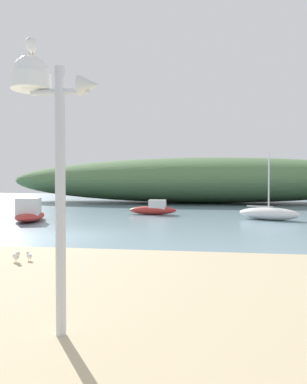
{
  "coord_description": "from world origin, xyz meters",
  "views": [
    {
      "loc": [
        5.56,
        -13.16,
        1.99
      ],
      "look_at": [
        2.28,
        7.89,
        1.52
      ],
      "focal_mm": 34.02,
      "sensor_mm": 36.0,
      "label": 1
    }
  ],
  "objects_px": {
    "mast_structure": "(43,109)",
    "seagull_by_mast": "(29,255)",
    "motorboat_off_point": "(30,213)",
    "motorboat_near_shore": "(154,209)",
    "seagull_upper_strand": "(16,256)",
    "seagull_on_radar": "(31,44)",
    "sailboat_by_sandbar": "(269,213)"
  },
  "relations": [
    {
      "from": "seagull_by_mast",
      "to": "sailboat_by_sandbar",
      "type": "bearing_deg",
      "value": 60.29
    },
    {
      "from": "seagull_by_mast",
      "to": "seagull_upper_strand",
      "type": "relative_size",
      "value": 0.78
    },
    {
      "from": "mast_structure",
      "to": "motorboat_near_shore",
      "type": "distance_m",
      "value": 19.5
    },
    {
      "from": "mast_structure",
      "to": "motorboat_off_point",
      "type": "relative_size",
      "value": 0.78
    },
    {
      "from": "motorboat_off_point",
      "to": "motorboat_near_shore",
      "type": "xyz_separation_m",
      "value": [
        5.96,
        5.1,
        -0.07
      ]
    },
    {
      "from": "mast_structure",
      "to": "seagull_upper_strand",
      "type": "relative_size",
      "value": 10.24
    },
    {
      "from": "sailboat_by_sandbar",
      "to": "motorboat_near_shore",
      "type": "height_order",
      "value": "sailboat_by_sandbar"
    },
    {
      "from": "mast_structure",
      "to": "seagull_on_radar",
      "type": "height_order",
      "value": "seagull_on_radar"
    },
    {
      "from": "motorboat_off_point",
      "to": "seagull_upper_strand",
      "type": "height_order",
      "value": "motorboat_off_point"
    },
    {
      "from": "seagull_on_radar",
      "to": "motorboat_near_shore",
      "type": "distance_m",
      "value": 19.59
    },
    {
      "from": "motorboat_near_shore",
      "to": "seagull_by_mast",
      "type": "xyz_separation_m",
      "value": [
        -0.57,
        -15.41,
        -0.05
      ]
    },
    {
      "from": "mast_structure",
      "to": "sailboat_by_sandbar",
      "type": "height_order",
      "value": "sailboat_by_sandbar"
    },
    {
      "from": "seagull_upper_strand",
      "to": "seagull_by_mast",
      "type": "bearing_deg",
      "value": 38.75
    },
    {
      "from": "mast_structure",
      "to": "sailboat_by_sandbar",
      "type": "distance_m",
      "value": 17.78
    },
    {
      "from": "motorboat_off_point",
      "to": "seagull_by_mast",
      "type": "distance_m",
      "value": 11.63
    },
    {
      "from": "motorboat_near_shore",
      "to": "seagull_upper_strand",
      "type": "distance_m",
      "value": 15.61
    },
    {
      "from": "mast_structure",
      "to": "motorboat_off_point",
      "type": "xyz_separation_m",
      "value": [
        -7.63,
        14.17,
        -2.44
      ]
    },
    {
      "from": "mast_structure",
      "to": "seagull_by_mast",
      "type": "relative_size",
      "value": 13.1
    },
    {
      "from": "seagull_by_mast",
      "to": "seagull_on_radar",
      "type": "bearing_deg",
      "value": -61.61
    },
    {
      "from": "seagull_on_radar",
      "to": "sailboat_by_sandbar",
      "type": "distance_m",
      "value": 17.94
    },
    {
      "from": "motorboat_off_point",
      "to": "motorboat_near_shore",
      "type": "bearing_deg",
      "value": 40.55
    },
    {
      "from": "motorboat_near_shore",
      "to": "seagull_upper_strand",
      "type": "height_order",
      "value": "motorboat_near_shore"
    },
    {
      "from": "mast_structure",
      "to": "seagull_on_radar",
      "type": "xyz_separation_m",
      "value": [
        -0.16,
        0.02,
        0.77
      ]
    },
    {
      "from": "seagull_on_radar",
      "to": "motorboat_near_shore",
      "type": "relative_size",
      "value": 0.12
    },
    {
      "from": "seagull_by_mast",
      "to": "motorboat_near_shore",
      "type": "bearing_deg",
      "value": 87.9
    },
    {
      "from": "sailboat_by_sandbar",
      "to": "seagull_by_mast",
      "type": "height_order",
      "value": "sailboat_by_sandbar"
    },
    {
      "from": "seagull_on_radar",
      "to": "motorboat_near_shore",
      "type": "height_order",
      "value": "seagull_on_radar"
    },
    {
      "from": "seagull_on_radar",
      "to": "seagull_by_mast",
      "type": "height_order",
      "value": "seagull_on_radar"
    },
    {
      "from": "mast_structure",
      "to": "sailboat_by_sandbar",
      "type": "bearing_deg",
      "value": 72.95
    },
    {
      "from": "seagull_upper_strand",
      "to": "mast_structure",
      "type": "bearing_deg",
      "value": -56.26
    },
    {
      "from": "sailboat_by_sandbar",
      "to": "seagull_upper_strand",
      "type": "distance_m",
      "value": 15.19
    },
    {
      "from": "motorboat_off_point",
      "to": "sailboat_by_sandbar",
      "type": "height_order",
      "value": "sailboat_by_sandbar"
    }
  ]
}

